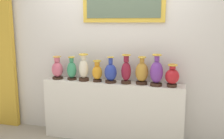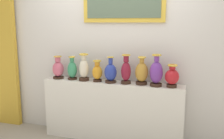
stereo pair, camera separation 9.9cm
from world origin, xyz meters
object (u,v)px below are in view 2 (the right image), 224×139
(vase_cobalt, at_px, (111,72))
(vase_burgundy, at_px, (126,71))
(vase_rose, at_px, (58,69))
(vase_amber, at_px, (97,72))
(vase_ochre, at_px, (142,73))
(vase_crimson, at_px, (172,77))
(vase_jade, at_px, (72,70))
(vase_violet, at_px, (156,73))
(vase_ivory, at_px, (84,69))

(vase_cobalt, height_order, vase_burgundy, vase_burgundy)
(vase_rose, bearing_deg, vase_amber, -1.09)
(vase_ochre, height_order, vase_crimson, vase_ochre)
(vase_jade, height_order, vase_violet, vase_violet)
(vase_rose, relative_size, vase_ochre, 0.89)
(vase_jade, relative_size, vase_ochre, 0.90)
(vase_burgundy, bearing_deg, vase_ochre, 4.53)
(vase_amber, relative_size, vase_violet, 0.72)
(vase_violet, bearing_deg, vase_crimson, 0.80)
(vase_burgundy, distance_m, vase_violet, 0.42)
(vase_ivory, xyz_separation_m, vase_amber, (0.21, 0.00, -0.04))
(vase_ivory, height_order, vase_cobalt, vase_ivory)
(vase_jade, bearing_deg, vase_violet, -1.77)
(vase_ochre, bearing_deg, vase_ivory, -178.71)
(vase_crimson, bearing_deg, vase_amber, 178.93)
(vase_rose, height_order, vase_burgundy, vase_burgundy)
(vase_rose, distance_m, vase_burgundy, 1.06)
(vase_crimson, bearing_deg, vase_violet, -179.20)
(vase_violet, height_order, vase_crimson, vase_violet)
(vase_amber, bearing_deg, vase_crimson, -1.07)
(vase_rose, height_order, vase_ochre, vase_ochre)
(vase_crimson, bearing_deg, vase_ivory, 179.25)
(vase_amber, xyz_separation_m, vase_violet, (0.84, -0.02, 0.05))
(vase_cobalt, height_order, vase_crimson, vase_cobalt)
(vase_amber, bearing_deg, vase_rose, 178.91)
(vase_cobalt, distance_m, vase_violet, 0.64)
(vase_amber, bearing_deg, vase_cobalt, -4.02)
(vase_cobalt, height_order, vase_ochre, vase_ochre)
(vase_ochre, xyz_separation_m, vase_crimson, (0.41, -0.04, -0.02))
(vase_ivory, relative_size, vase_cobalt, 1.07)
(vase_cobalt, bearing_deg, vase_ivory, 178.43)
(vase_violet, bearing_deg, vase_cobalt, 179.28)
(vase_rose, height_order, vase_ivory, vase_ivory)
(vase_rose, xyz_separation_m, vase_jade, (0.23, 0.00, 0.00))
(vase_burgundy, bearing_deg, vase_ivory, -179.82)
(vase_rose, xyz_separation_m, vase_ochre, (1.28, 0.00, 0.02))
(vase_amber, bearing_deg, vase_ivory, -179.13)
(vase_ochre, xyz_separation_m, vase_violet, (0.20, -0.04, 0.02))
(vase_cobalt, bearing_deg, vase_crimson, -0.35)
(vase_ivory, distance_m, vase_ochre, 0.85)
(vase_jade, bearing_deg, vase_amber, -2.30)
(vase_jade, relative_size, vase_burgundy, 0.85)
(vase_burgundy, relative_size, vase_crimson, 1.34)
(vase_cobalt, xyz_separation_m, vase_crimson, (0.84, -0.01, -0.01))
(vase_rose, distance_m, vase_ochre, 1.28)
(vase_amber, xyz_separation_m, vase_crimson, (1.05, -0.02, 0.00))
(vase_rose, height_order, vase_violet, vase_violet)
(vase_jade, bearing_deg, vase_crimson, -1.41)
(vase_violet, relative_size, vase_crimson, 1.41)
(vase_jade, relative_size, vase_violet, 0.81)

